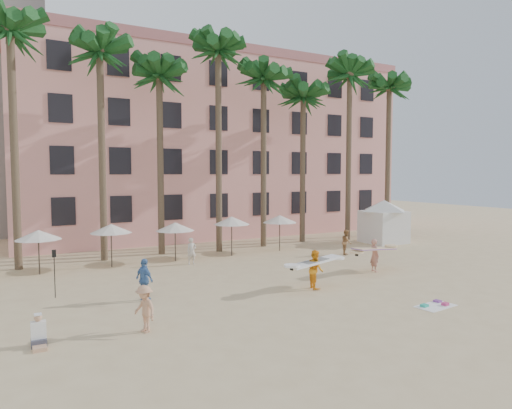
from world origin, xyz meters
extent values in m
plane|color=#D1B789|center=(0.00, 0.00, 0.00)|extent=(120.00, 120.00, 0.00)
cube|color=pink|center=(7.00, 26.00, 8.00)|extent=(35.00, 14.00, 16.00)
cylinder|color=brown|center=(-10.00, 14.50, 7.00)|extent=(0.44, 0.44, 14.00)
cylinder|color=brown|center=(-5.00, 15.00, 6.75)|extent=(0.44, 0.44, 13.50)
cylinder|color=brown|center=(-1.00, 15.50, 6.25)|extent=(0.44, 0.44, 12.50)
cylinder|color=brown|center=(3.00, 14.50, 7.25)|extent=(0.44, 0.44, 14.50)
cylinder|color=brown|center=(7.00, 15.00, 6.50)|extent=(0.44, 0.44, 13.00)
cylinder|color=brown|center=(11.00, 15.50, 6.00)|extent=(0.44, 0.44, 12.00)
cylinder|color=brown|center=(15.00, 14.50, 7.00)|extent=(0.44, 0.44, 14.00)
cylinder|color=brown|center=(20.00, 15.00, 6.75)|extent=(0.44, 0.44, 13.50)
cylinder|color=#332B23|center=(-9.00, 12.40, 1.20)|extent=(0.07, 0.07, 2.40)
cone|color=white|center=(-9.00, 12.40, 2.25)|extent=(2.50, 2.50, 0.55)
cylinder|color=#332B23|center=(-5.00, 12.60, 1.25)|extent=(0.07, 0.07, 2.50)
cone|color=white|center=(-5.00, 12.60, 2.35)|extent=(2.50, 2.50, 0.55)
cylinder|color=#332B23|center=(-1.00, 12.50, 1.20)|extent=(0.07, 0.07, 2.40)
cone|color=white|center=(-1.00, 12.50, 2.25)|extent=(2.50, 2.50, 0.55)
cylinder|color=#332B23|center=(3.00, 12.40, 1.30)|extent=(0.07, 0.07, 2.60)
cone|color=white|center=(3.00, 12.40, 2.45)|extent=(2.50, 2.50, 0.55)
cylinder|color=#332B23|center=(7.00, 12.60, 1.25)|extent=(0.07, 0.07, 2.50)
cone|color=white|center=(7.00, 12.60, 2.35)|extent=(2.50, 2.50, 0.55)
cube|color=silver|center=(16.52, 11.83, 1.30)|extent=(3.06, 3.06, 2.60)
cone|color=silver|center=(16.52, 11.83, 3.05)|extent=(4.59, 4.59, 0.90)
cube|color=white|center=(5.54, -2.53, 0.01)|extent=(1.90, 1.19, 0.02)
cube|color=teal|center=(5.02, -2.39, 0.07)|extent=(0.33, 0.28, 0.10)
cube|color=#C43671|center=(5.96, -2.69, 0.08)|extent=(0.30, 0.25, 0.12)
cube|color=#823E95|center=(6.10, -2.17, 0.06)|extent=(0.29, 0.33, 0.08)
imported|color=tan|center=(8.09, 3.90, 0.96)|extent=(0.56, 0.76, 1.91)
cube|color=beige|center=(8.09, 3.90, 1.34)|extent=(3.44, 1.42, 0.39)
imported|color=#FF9E1A|center=(2.80, 2.44, 0.96)|extent=(0.92, 1.07, 1.91)
cube|color=white|center=(2.80, 2.44, 1.34)|extent=(3.25, 1.26, 0.32)
imported|color=tan|center=(-6.27, 0.32, 0.85)|extent=(0.95, 1.25, 1.71)
imported|color=beige|center=(-0.45, 10.99, 0.83)|extent=(0.63, 0.44, 1.67)
imported|color=#4D79B3|center=(-5.18, 4.36, 0.95)|extent=(0.84, 1.20, 1.90)
imported|color=#A37143|center=(10.33, 9.06, 0.87)|extent=(1.04, 1.08, 1.75)
cylinder|color=black|center=(-8.68, 6.76, 1.05)|extent=(0.04, 0.04, 2.10)
cube|color=black|center=(-8.68, 6.76, 2.05)|extent=(0.18, 0.03, 0.35)
cube|color=#3F3F4C|center=(-9.70, 0.66, 0.13)|extent=(0.48, 0.44, 0.25)
cube|color=tan|center=(-9.70, 0.29, 0.06)|extent=(0.42, 0.48, 0.13)
cube|color=white|center=(-9.70, 0.71, 0.53)|extent=(0.47, 0.27, 0.58)
sphere|color=tan|center=(-9.70, 0.71, 0.95)|extent=(0.25, 0.25, 0.25)
camera|label=1|loc=(-10.46, -15.68, 5.73)|focal=32.00mm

